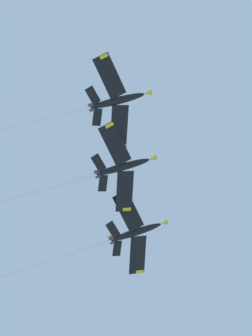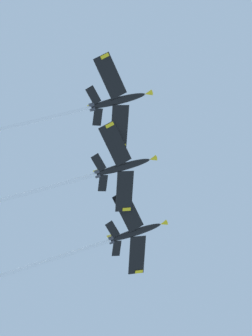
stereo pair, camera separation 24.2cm
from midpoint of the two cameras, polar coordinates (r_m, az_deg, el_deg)
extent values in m
ellipsoid|color=black|center=(129.54, 0.90, -6.25)|extent=(5.51, 11.63, 5.20)
cone|color=yellow|center=(131.34, 3.61, -5.38)|extent=(1.78, 2.20, 1.66)
ellipsoid|color=black|center=(130.60, 1.67, -5.90)|extent=(1.94, 3.11, 1.76)
cube|color=black|center=(131.42, 1.02, -8.45)|extent=(9.31, 4.37, 1.36)
cube|color=yellow|center=(133.24, 1.21, -10.04)|extent=(0.87, 1.80, 0.70)
cube|color=black|center=(127.29, 0.14, -4.22)|extent=(9.41, 7.89, 1.36)
cube|color=yellow|center=(125.93, -0.36, -2.53)|extent=(1.55, 1.84, 0.70)
cube|color=black|center=(129.33, -0.98, -7.81)|extent=(3.65, 1.87, 0.74)
cube|color=black|center=(127.54, -1.38, -5.98)|extent=(3.92, 3.59, 0.74)
cube|color=yellow|center=(129.71, -1.28, -6.68)|extent=(1.25, 3.05, 3.43)
cylinder|color=#38383D|center=(128.34, -1.46, -7.20)|extent=(1.16, 1.41, 1.08)
cylinder|color=#38383D|center=(127.99, -1.54, -6.84)|extent=(1.16, 1.41, 1.08)
cylinder|color=white|center=(125.70, -9.92, -9.55)|extent=(13.25, 34.74, 13.36)
ellipsoid|color=black|center=(123.15, -0.33, 0.12)|extent=(5.48, 11.70, 4.91)
cone|color=yellow|center=(124.88, 2.56, 0.91)|extent=(1.76, 2.18, 1.63)
ellipsoid|color=black|center=(124.21, 0.50, 0.43)|extent=(1.93, 3.11, 1.70)
cube|color=black|center=(124.48, -0.20, -2.28)|extent=(9.30, 4.35, 1.28)
cube|color=yellow|center=(125.90, 0.00, -4.03)|extent=(0.87, 1.81, 0.66)
cube|color=black|center=(121.48, -1.13, 2.37)|extent=(9.43, 7.89, 1.28)
cube|color=yellow|center=(120.59, -1.65, 4.20)|extent=(1.55, 1.85, 0.66)
cube|color=black|center=(122.75, -2.32, -1.48)|extent=(3.65, 1.86, 0.69)
cube|color=black|center=(121.46, -2.74, 0.53)|extent=(3.93, 3.59, 0.69)
cube|color=yellow|center=(123.44, -2.61, -0.30)|extent=(1.22, 3.01, 3.39)
cylinder|color=#38383D|center=(121.97, -2.83, -0.79)|extent=(1.15, 1.39, 1.06)
cylinder|color=#38383D|center=(121.71, -2.91, -0.39)|extent=(1.15, 1.39, 1.06)
cylinder|color=white|center=(119.78, -11.17, -2.83)|extent=(12.39, 32.90, 11.66)
ellipsoid|color=black|center=(121.07, -0.80, 6.57)|extent=(5.36, 11.63, 5.32)
cone|color=yellow|center=(123.17, 2.12, 7.26)|extent=(1.76, 2.20, 1.67)
ellipsoid|color=black|center=(122.25, 0.03, 6.82)|extent=(1.91, 3.10, 1.79)
cube|color=black|center=(121.78, -0.69, 4.06)|extent=(9.27, 4.24, 1.40)
cube|color=yellow|center=(122.76, -0.49, 2.20)|extent=(0.85, 1.79, 0.72)
cube|color=black|center=(119.93, -1.61, 8.93)|extent=(9.43, 7.81, 1.40)
cube|color=yellow|center=(119.49, -2.14, 10.82)|extent=(1.53, 1.84, 0.72)
cube|color=black|center=(120.14, -2.84, 4.97)|extent=(3.63, 1.82, 0.76)
cube|color=black|center=(119.34, -3.26, 7.08)|extent=(3.93, 3.57, 0.76)
cube|color=yellow|center=(121.11, -3.14, 6.12)|extent=(1.22, 3.08, 3.44)
cylinder|color=#38383D|center=(119.51, -3.35, 5.72)|extent=(1.15, 1.41, 1.09)
cylinder|color=#38383D|center=(119.35, -3.44, 6.14)|extent=(1.15, 1.41, 1.09)
camera|label=1|loc=(0.12, 89.94, -0.18)|focal=62.74mm
camera|label=2|loc=(0.12, -90.06, 0.18)|focal=62.74mm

